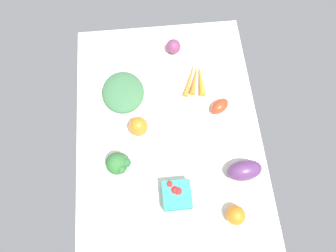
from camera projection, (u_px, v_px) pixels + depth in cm
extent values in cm
cube|color=silver|center=(168.00, 129.00, 127.34)|extent=(104.00, 76.00, 2.00)
ellipsoid|color=orange|center=(138.00, 127.00, 121.74)|extent=(10.11, 10.11, 8.98)
cube|color=teal|center=(177.00, 195.00, 113.18)|extent=(10.56, 10.56, 6.76)
sphere|color=red|center=(175.00, 190.00, 110.98)|extent=(3.03, 3.03, 3.03)
sphere|color=red|center=(178.00, 191.00, 110.72)|extent=(2.90, 2.90, 2.90)
sphere|color=red|center=(170.00, 184.00, 111.60)|extent=(2.40, 2.40, 2.40)
sphere|color=red|center=(176.00, 189.00, 111.34)|extent=(2.55, 2.55, 2.55)
ellipsoid|color=red|center=(220.00, 106.00, 126.96)|extent=(9.34, 10.01, 5.35)
sphere|color=#78365C|center=(173.00, 47.00, 136.81)|extent=(6.57, 6.57, 6.57)
cone|color=orange|center=(201.00, 80.00, 132.87)|extent=(15.15, 3.35, 2.80)
cone|color=orange|center=(195.00, 79.00, 133.17)|extent=(14.84, 6.48, 2.45)
cone|color=orange|center=(190.00, 79.00, 133.38)|extent=(17.04, 8.23, 2.24)
ellipsoid|color=#3C6E45|center=(123.00, 92.00, 129.24)|extent=(22.44, 20.75, 5.46)
sphere|color=orange|center=(236.00, 215.00, 110.46)|extent=(7.15, 7.15, 7.15)
ellipsoid|color=#583063|center=(244.00, 170.00, 115.96)|extent=(9.17, 14.24, 7.95)
cylinder|color=#91BB7D|center=(119.00, 167.00, 118.25)|extent=(3.71, 3.71, 4.41)
sphere|color=#306C33|center=(117.00, 164.00, 113.22)|extent=(8.45, 8.45, 8.45)
sphere|color=#327233|center=(125.00, 159.00, 113.48)|extent=(2.98, 2.98, 2.98)
sphere|color=#2F6A30|center=(122.00, 169.00, 110.55)|extent=(3.22, 3.22, 3.22)
sphere|color=#296438|center=(126.00, 163.00, 112.99)|extent=(3.77, 3.77, 3.77)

